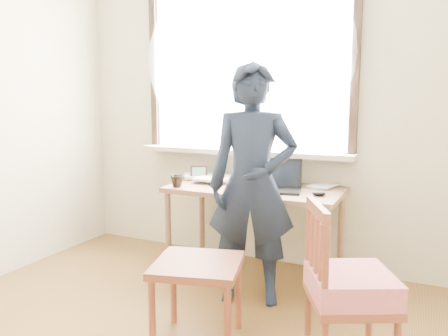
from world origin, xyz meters
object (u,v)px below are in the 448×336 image
at_px(mug_dark, 177,181).
at_px(work_chair, 198,274).
at_px(laptop, 278,183).
at_px(side_chair, 348,287).
at_px(desk, 255,197).
at_px(person, 252,185).
at_px(mug_white, 258,177).

height_order(mug_dark, work_chair, mug_dark).
distance_m(laptop, side_chair, 1.20).
height_order(desk, person, person).
bearing_deg(person, mug_white, 89.00).
bearing_deg(side_chair, laptop, 125.01).
relative_size(laptop, person, 0.24).
bearing_deg(desk, mug_dark, -155.71).
relative_size(mug_white, side_chair, 0.14).
relative_size(mug_dark, person, 0.06).
height_order(mug_white, person, person).
height_order(desk, mug_white, mug_white).
distance_m(mug_white, person, 0.60).
bearing_deg(work_chair, side_chair, 3.55).
height_order(work_chair, person, person).
relative_size(work_chair, side_chair, 0.65).
distance_m(work_chair, person, 0.75).
bearing_deg(laptop, person, -99.20).
bearing_deg(person, desk, 90.45).
xyz_separation_m(work_chair, person, (0.07, 0.64, 0.40)).
height_order(desk, laptop, laptop).
distance_m(mug_dark, side_chair, 1.61).
distance_m(desk, person, 0.45).
distance_m(desk, laptop, 0.23).
relative_size(mug_white, person, 0.08).
distance_m(desk, mug_dark, 0.60).
bearing_deg(mug_white, mug_dark, -140.23).
relative_size(desk, person, 0.82).
bearing_deg(desk, person, -71.20).
bearing_deg(side_chair, mug_white, 128.03).
height_order(mug_white, mug_dark, mug_white).
height_order(laptop, mug_white, laptop).
xyz_separation_m(laptop, work_chair, (-0.13, -1.00, -0.35)).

